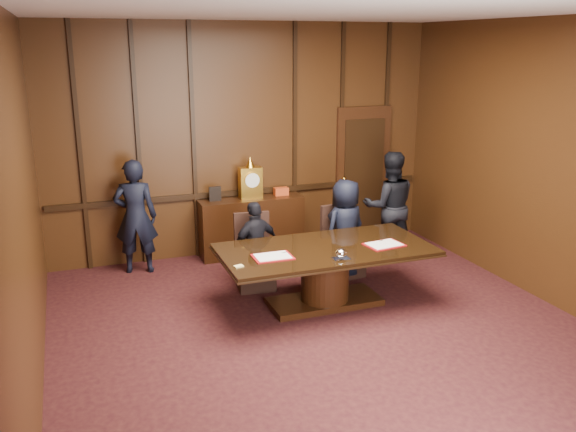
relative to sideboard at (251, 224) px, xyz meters
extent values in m
plane|color=black|center=(0.00, -3.26, -0.49)|extent=(7.00, 7.00, 0.00)
plane|color=silver|center=(0.00, -3.26, 3.01)|extent=(7.00, 7.00, 0.00)
cube|color=black|center=(0.00, 0.24, 1.26)|extent=(6.00, 0.04, 3.50)
cube|color=black|center=(-3.00, -3.26, 1.26)|extent=(0.04, 7.00, 3.50)
cube|color=black|center=(3.00, -3.26, 1.26)|extent=(0.04, 7.00, 3.50)
cube|color=black|center=(0.00, 0.21, 0.46)|extent=(5.90, 0.05, 0.08)
cube|color=black|center=(2.00, 0.20, 0.61)|extent=(0.95, 0.06, 2.20)
sphere|color=gold|center=(1.63, 0.13, 0.56)|extent=(0.08, 0.08, 0.08)
cube|color=black|center=(0.00, 0.00, -0.04)|extent=(1.60, 0.45, 0.90)
cube|color=black|center=(-0.70, 0.00, -0.46)|extent=(0.12, 0.40, 0.06)
cube|color=black|center=(0.70, 0.00, -0.46)|extent=(0.12, 0.40, 0.06)
cube|color=gold|center=(0.00, 0.00, 0.65)|extent=(0.34, 0.18, 0.48)
cylinder|color=white|center=(0.00, -0.10, 0.71)|extent=(0.22, 0.03, 0.22)
cone|color=gold|center=(0.00, 0.00, 0.97)|extent=(0.14, 0.14, 0.16)
cube|color=black|center=(-0.55, 0.02, 0.52)|extent=(0.18, 0.04, 0.22)
cube|color=#C43F17|center=(0.50, 0.02, 0.47)|extent=(0.22, 0.12, 0.12)
cube|color=black|center=(0.30, -2.16, -0.45)|extent=(1.40, 0.60, 0.08)
cylinder|color=black|center=(0.30, -2.16, -0.10)|extent=(0.60, 0.60, 0.62)
cube|color=black|center=(0.30, -2.16, 0.22)|extent=(2.62, 1.32, 0.02)
cube|color=black|center=(0.30, -2.16, 0.24)|extent=(2.60, 1.30, 0.06)
cube|color=maroon|center=(-0.42, -2.27, 0.28)|extent=(0.46, 0.34, 0.01)
cube|color=white|center=(-0.42, -2.27, 0.29)|extent=(0.40, 0.29, 0.01)
cube|color=maroon|center=(1.02, -2.33, 0.28)|extent=(0.50, 0.39, 0.01)
cube|color=white|center=(1.02, -2.33, 0.29)|extent=(0.43, 0.33, 0.01)
cube|color=white|center=(0.30, -2.61, 0.28)|extent=(0.20, 0.14, 0.01)
ellipsoid|color=white|center=(0.30, -2.61, 0.34)|extent=(0.13, 0.13, 0.10)
cube|color=#FAD47A|center=(-0.88, -2.44, 0.28)|extent=(0.11, 0.09, 0.01)
cube|color=black|center=(-0.35, -1.31, -0.26)|extent=(0.53, 0.53, 0.46)
cube|color=black|center=(-0.32, -1.10, 0.23)|extent=(0.48, 0.11, 0.55)
cylinder|color=black|center=(-0.55, -1.51, -0.37)|extent=(0.04, 0.04, 0.23)
cylinder|color=black|center=(-0.15, -1.11, -0.37)|extent=(0.04, 0.04, 0.23)
cube|color=black|center=(0.95, -1.31, -0.26)|extent=(0.55, 0.55, 0.46)
cube|color=black|center=(0.92, -1.10, 0.23)|extent=(0.48, 0.13, 0.55)
cylinder|color=black|center=(0.75, -1.51, -0.37)|extent=(0.04, 0.04, 0.23)
cylinder|color=black|center=(1.15, -1.11, -0.37)|extent=(0.04, 0.04, 0.23)
imported|color=black|center=(-0.35, -1.36, 0.12)|extent=(0.76, 0.48, 1.21)
imported|color=black|center=(0.95, -1.36, 0.21)|extent=(0.79, 0.63, 1.40)
imported|color=black|center=(-1.75, -0.16, 0.34)|extent=(0.67, 0.51, 1.64)
imported|color=black|center=(1.89, -0.91, 0.34)|extent=(0.94, 0.81, 1.65)
camera|label=1|loc=(-2.58, -8.66, 2.70)|focal=38.00mm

